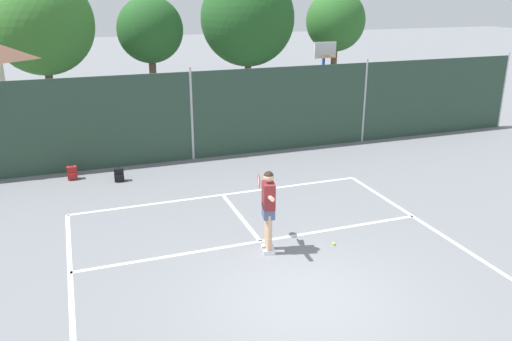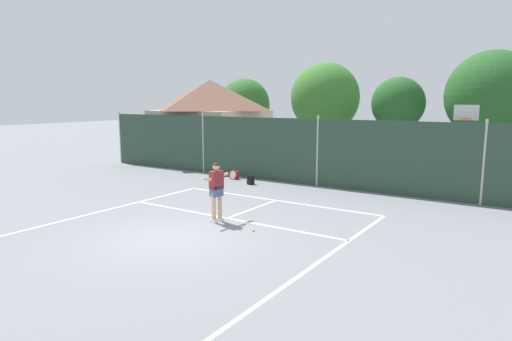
% 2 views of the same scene
% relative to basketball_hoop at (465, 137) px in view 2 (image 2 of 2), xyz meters
% --- Properties ---
extents(ground_plane, '(120.00, 120.00, 0.00)m').
position_rel_basketball_hoop_xyz_m(ground_plane, '(-5.59, -10.58, -2.31)').
color(ground_plane, slate).
extents(court_markings, '(8.30, 11.10, 0.01)m').
position_rel_basketball_hoop_xyz_m(court_markings, '(-5.59, -9.93, -2.31)').
color(court_markings, white).
rests_on(court_markings, ground).
extents(chainlink_fence, '(26.09, 0.09, 3.08)m').
position_rel_basketball_hoop_xyz_m(chainlink_fence, '(-5.59, -1.58, -0.84)').
color(chainlink_fence, '#284233').
rests_on(chainlink_fence, ground).
extents(basketball_hoop, '(0.90, 0.67, 3.55)m').
position_rel_basketball_hoop_xyz_m(basketball_hoop, '(0.00, 0.00, 0.00)').
color(basketball_hoop, '#284CB2').
rests_on(basketball_hoop, ground).
extents(clubhouse_building, '(6.30, 5.56, 4.95)m').
position_rel_basketball_hoop_xyz_m(clubhouse_building, '(-14.52, 1.94, 0.26)').
color(clubhouse_building, beige).
rests_on(clubhouse_building, ground).
extents(treeline_backdrop, '(25.72, 4.49, 6.48)m').
position_rel_basketball_hoop_xyz_m(treeline_backdrop, '(-5.80, 8.91, 1.47)').
color(treeline_backdrop, brown).
rests_on(treeline_backdrop, ground).
extents(tennis_player, '(0.33, 1.44, 1.85)m').
position_rel_basketball_hoop_xyz_m(tennis_player, '(-5.60, -8.60, -1.20)').
color(tennis_player, silver).
rests_on(tennis_player, ground).
extents(tennis_ball, '(0.07, 0.07, 0.07)m').
position_rel_basketball_hoop_xyz_m(tennis_ball, '(-4.10, -8.83, -2.28)').
color(tennis_ball, '#CCE033').
rests_on(tennis_ball, ground).
extents(backpack_red, '(0.28, 0.25, 0.46)m').
position_rel_basketball_hoop_xyz_m(backpack_red, '(-9.49, -2.32, -2.12)').
color(backpack_red, maroon).
rests_on(backpack_red, ground).
extents(backpack_black, '(0.29, 0.26, 0.46)m').
position_rel_basketball_hoop_xyz_m(backpack_black, '(-8.18, -2.97, -2.12)').
color(backpack_black, black).
rests_on(backpack_black, ground).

